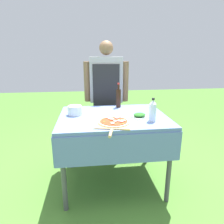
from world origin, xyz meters
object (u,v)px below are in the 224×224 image
at_px(person_cook, 106,91).
at_px(pizza_on_peel, 114,123).
at_px(prep_table, 113,124).
at_px(oil_bottle, 118,98).
at_px(herb_container, 140,115).
at_px(mixing_tub, 75,110).
at_px(water_bottle, 153,111).

distance_m(person_cook, pizza_on_peel, 0.97).
distance_m(prep_table, oil_bottle, 0.42).
bearing_deg(oil_bottle, prep_table, -107.98).
distance_m(oil_bottle, herb_container, 0.46).
bearing_deg(mixing_tub, prep_table, -11.11).
bearing_deg(oil_bottle, person_cook, 107.56).
relative_size(water_bottle, mixing_tub, 1.54).
height_order(oil_bottle, mixing_tub, oil_bottle).
height_order(pizza_on_peel, oil_bottle, oil_bottle).
height_order(prep_table, mixing_tub, mixing_tub).
bearing_deg(water_bottle, person_cook, 111.03).
height_order(person_cook, mixing_tub, person_cook).
distance_m(oil_bottle, mixing_tub, 0.58).
height_order(prep_table, water_bottle, water_bottle).
height_order(water_bottle, mixing_tub, water_bottle).
relative_size(prep_table, pizza_on_peel, 2.23).
bearing_deg(prep_table, person_cook, 90.29).
relative_size(person_cook, oil_bottle, 5.43).
relative_size(pizza_on_peel, mixing_tub, 3.40).
bearing_deg(water_bottle, herb_container, 122.13).
bearing_deg(oil_bottle, mixing_tub, -152.84).
bearing_deg(herb_container, mixing_tub, 165.92).
bearing_deg(oil_bottle, herb_container, -70.12).
distance_m(person_cook, mixing_tub, 0.74).
xyz_separation_m(herb_container, mixing_tub, (-0.66, 0.17, 0.03)).
distance_m(person_cook, water_bottle, 0.99).
distance_m(prep_table, person_cook, 0.74).
xyz_separation_m(water_bottle, herb_container, (-0.09, 0.14, -0.09)).
bearing_deg(water_bottle, oil_bottle, 113.14).
bearing_deg(prep_table, mixing_tub, 168.89).
xyz_separation_m(prep_table, mixing_tub, (-0.40, 0.08, 0.15)).
bearing_deg(water_bottle, pizza_on_peel, -174.71).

